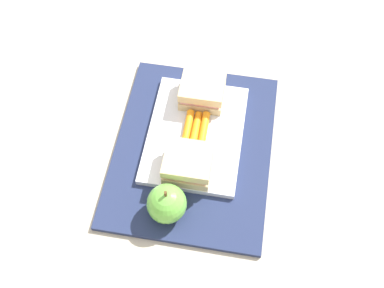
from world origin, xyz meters
The scene contains 7 objects.
ground_plane centered at (0.00, 0.00, 0.00)m, with size 2.40×2.40×0.00m, color #B7AD99.
lunchbag_mat centered at (0.00, 0.00, 0.01)m, with size 0.36×0.28×0.01m, color navy.
food_tray centered at (-0.03, 0.00, 0.02)m, with size 0.23×0.17×0.01m, color white.
sandwich_half_left centered at (-0.10, 0.00, 0.04)m, with size 0.07×0.08×0.04m.
sandwich_half_right centered at (0.05, 0.00, 0.04)m, with size 0.07×0.08×0.04m.
carrot_sticks_bundle centered at (-0.03, 0.00, 0.03)m, with size 0.08×0.04×0.02m.
apple centered at (0.13, -0.02, 0.04)m, with size 0.07×0.07×0.08m.
Camera 1 is at (0.42, 0.07, 0.73)m, focal length 43.21 mm.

